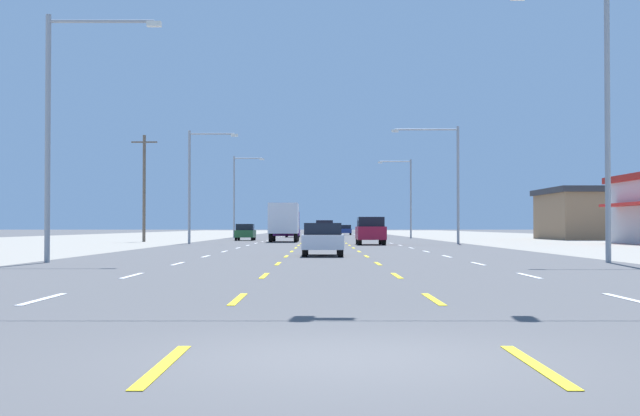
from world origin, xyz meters
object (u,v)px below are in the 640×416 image
suv_center_turn_far (326,229)px  hatchback_far_left_midfar (247,232)px  streetlight_right_row_2 (409,192)px  sedan_center_turn_nearest (325,239)px  streetlight_right_row_1 (452,174)px  streetlight_right_row_0 (601,105)px  suv_far_right_farthest (378,229)px  hatchback_inner_left_farther (295,231)px  streetlight_left_row_2 (239,191)px  streetlight_left_row_0 (63,117)px  box_truck_inner_left_mid (286,220)px  suv_inner_right_near (373,230)px  hatchback_inner_right_distant_a (348,230)px  streetlight_left_row_1 (197,178)px

suv_center_turn_far → hatchback_far_left_midfar: bearing=-116.8°
suv_center_turn_far → streetlight_right_row_2: size_ratio=0.54×
sedan_center_turn_nearest → streetlight_right_row_1: 29.27m
streetlight_right_row_2 → streetlight_right_row_0: bearing=-89.9°
suv_far_right_farthest → streetlight_right_row_2: bearing=-79.3°
suv_far_right_farthest → streetlight_right_row_1: bearing=-87.1°
hatchback_inner_left_farther → streetlight_left_row_2: size_ratio=0.42×
hatchback_inner_left_farther → streetlight_left_row_0: size_ratio=0.43×
suv_center_turn_far → streetlight_right_row_1: size_ratio=0.55×
suv_far_right_farthest → hatchback_far_left_midfar: bearing=-113.1°
suv_center_turn_far → suv_far_right_farthest: same height
box_truck_inner_left_mid → streetlight_right_row_2: bearing=63.7°
suv_inner_right_near → hatchback_inner_left_farther: size_ratio=1.26×
hatchback_inner_left_farther → streetlight_right_row_0: size_ratio=0.39×
sedan_center_turn_nearest → suv_inner_right_near: bearing=81.6°
hatchback_inner_right_distant_a → streetlight_left_row_1: bearing=-101.0°
suv_far_right_farthest → streetlight_right_row_2: 15.12m
suv_inner_right_near → streetlight_left_row_1: size_ratio=0.57×
suv_inner_right_near → hatchback_inner_left_farther: suv_inner_right_near is taller
box_truck_inner_left_mid → streetlight_left_row_2: (-6.50, 26.45, 3.56)m
hatchback_inner_left_farther → hatchback_inner_right_distant_a: (7.22, 29.21, 0.00)m
streetlight_right_row_0 → streetlight_right_row_2: streetlight_right_row_0 is taller
hatchback_far_left_midfar → streetlight_right_row_2: streetlight_right_row_2 is taller
hatchback_inner_right_distant_a → streetlight_left_row_2: (-13.47, -34.26, 4.61)m
box_truck_inner_left_mid → streetlight_left_row_1: size_ratio=0.84×
streetlight_left_row_2 → hatchback_inner_right_distant_a: bearing=68.5°
hatchback_far_left_midfar → streetlight_right_row_2: size_ratio=0.43×
suv_inner_right_near → hatchback_inner_left_farther: (-6.88, 43.16, -0.24)m
box_truck_inner_left_mid → hatchback_far_left_midfar: 8.34m
sedan_center_turn_nearest → suv_inner_right_near: 23.94m
hatchback_far_left_midfar → suv_far_right_farthest: (14.28, 33.43, 0.24)m
hatchback_inner_right_distant_a → suv_far_right_farthest: bearing=-80.4°
sedan_center_turn_nearest → suv_inner_right_near: (3.49, 23.68, 0.27)m
streetlight_right_row_0 → streetlight_left_row_1: bearing=119.5°
hatchback_inner_right_distant_a → box_truck_inner_left_mid: bearing=-96.6°
streetlight_left_row_0 → streetlight_left_row_1: 34.56m
suv_far_right_farthest → streetlight_left_row_1: bearing=-109.0°
box_truck_inner_left_mid → hatchback_inner_right_distant_a: size_ratio=1.85×
hatchback_inner_left_farther → streetlight_right_row_1: size_ratio=0.44×
suv_inner_right_near → suv_center_turn_far: size_ratio=1.00×
streetlight_left_row_0 → streetlight_left_row_1: (-0.05, 34.56, -0.29)m
suv_center_turn_far → streetlight_left_row_2: bearing=156.0°
suv_far_right_farthest → streetlight_right_row_2: size_ratio=0.54×
streetlight_left_row_2 → streetlight_left_row_1: bearing=-89.9°
hatchback_inner_left_farther → hatchback_inner_right_distant_a: size_ratio=1.00×
streetlight_left_row_2 → streetlight_right_row_2: streetlight_left_row_2 is taller
box_truck_inner_left_mid → hatchback_far_left_midfar: bearing=118.2°
hatchback_inner_left_farther → suv_far_right_farthest: bearing=41.0°
hatchback_inner_right_distant_a → streetlight_right_row_1: 69.22m
hatchback_inner_right_distant_a → streetlight_right_row_2: (6.08, -34.26, 4.45)m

